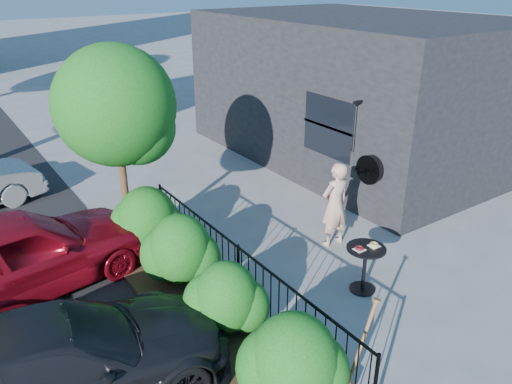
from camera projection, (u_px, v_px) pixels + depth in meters
ground at (308, 274)px, 9.17m from camera, size 120.00×120.00×0.00m
shop_building at (357, 87)px, 14.59m from camera, size 6.22×9.00×4.00m
fence at (239, 274)px, 8.17m from camera, size 0.05×6.05×1.10m
planting_bed at (202, 315)px, 8.02m from camera, size 1.30×6.00×0.08m
shrubs at (203, 275)px, 7.88m from camera, size 1.10×5.60×1.24m
patio_tree at (120, 113)px, 8.98m from camera, size 2.20×2.20×3.94m
cafe_table at (365, 261)px, 8.49m from camera, size 0.67×0.67×0.90m
woman at (335, 205)px, 9.85m from camera, size 0.64×0.43×1.75m
shovel at (359, 353)px, 6.39m from camera, size 0.48×0.18×1.40m
car_red at (16, 255)px, 8.34m from camera, size 4.64×2.46×1.50m
car_darkgrey at (57, 363)px, 6.18m from camera, size 4.63×2.32×1.29m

